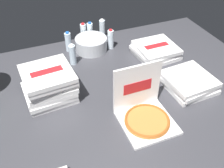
{
  "coord_description": "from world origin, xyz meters",
  "views": [
    {
      "loc": [
        -0.57,
        -1.47,
        1.54
      ],
      "look_at": [
        0.06,
        0.1,
        0.14
      ],
      "focal_mm": 41.45,
      "sensor_mm": 36.0,
      "label": 1
    }
  ],
  "objects_px": {
    "pizza_stack_left_mid": "(49,84)",
    "water_bottle_1": "(111,39)",
    "water_bottle_0": "(73,55)",
    "water_bottle_3": "(90,32)",
    "pizza_stack_left_far": "(189,82)",
    "water_bottle_2": "(83,33)",
    "water_bottle_4": "(68,42)",
    "open_pizza_box": "(144,112)",
    "pizza_stack_center_far": "(156,51)",
    "ice_bucket": "(91,44)",
    "water_bottle_5": "(102,29)"
  },
  "relations": [
    {
      "from": "ice_bucket",
      "to": "water_bottle_5",
      "type": "xyz_separation_m",
      "value": [
        0.22,
        0.23,
        0.03
      ]
    },
    {
      "from": "pizza_stack_left_far",
      "to": "water_bottle_4",
      "type": "height_order",
      "value": "water_bottle_4"
    },
    {
      "from": "pizza_stack_left_far",
      "to": "water_bottle_0",
      "type": "relative_size",
      "value": 1.98
    },
    {
      "from": "pizza_stack_left_far",
      "to": "water_bottle_2",
      "type": "xyz_separation_m",
      "value": [
        -0.64,
        1.16,
        0.05
      ]
    },
    {
      "from": "pizza_stack_center_far",
      "to": "water_bottle_4",
      "type": "distance_m",
      "value": 0.95
    },
    {
      "from": "pizza_stack_left_far",
      "to": "water_bottle_2",
      "type": "relative_size",
      "value": 1.98
    },
    {
      "from": "pizza_stack_center_far",
      "to": "water_bottle_4",
      "type": "relative_size",
      "value": 2.0
    },
    {
      "from": "ice_bucket",
      "to": "water_bottle_1",
      "type": "bearing_deg",
      "value": -9.27
    },
    {
      "from": "pizza_stack_center_far",
      "to": "pizza_stack_left_far",
      "type": "height_order",
      "value": "pizza_stack_center_far"
    },
    {
      "from": "pizza_stack_left_far",
      "to": "water_bottle_1",
      "type": "relative_size",
      "value": 1.98
    },
    {
      "from": "pizza_stack_left_mid",
      "to": "water_bottle_4",
      "type": "height_order",
      "value": "pizza_stack_left_mid"
    },
    {
      "from": "water_bottle_0",
      "to": "water_bottle_3",
      "type": "height_order",
      "value": "same"
    },
    {
      "from": "water_bottle_1",
      "to": "water_bottle_4",
      "type": "distance_m",
      "value": 0.46
    },
    {
      "from": "ice_bucket",
      "to": "water_bottle_1",
      "type": "distance_m",
      "value": 0.22
    },
    {
      "from": "open_pizza_box",
      "to": "pizza_stack_center_far",
      "type": "xyz_separation_m",
      "value": [
        0.54,
        0.78,
        -0.02
      ]
    },
    {
      "from": "pizza_stack_center_far",
      "to": "ice_bucket",
      "type": "xyz_separation_m",
      "value": [
        -0.6,
        0.36,
        0.01
      ]
    },
    {
      "from": "water_bottle_2",
      "to": "water_bottle_3",
      "type": "xyz_separation_m",
      "value": [
        0.08,
        -0.01,
        0.0
      ]
    },
    {
      "from": "water_bottle_1",
      "to": "water_bottle_5",
      "type": "distance_m",
      "value": 0.27
    },
    {
      "from": "water_bottle_2",
      "to": "water_bottle_3",
      "type": "height_order",
      "value": "same"
    },
    {
      "from": "water_bottle_1",
      "to": "pizza_stack_left_mid",
      "type": "bearing_deg",
      "value": -144.87
    },
    {
      "from": "water_bottle_3",
      "to": "water_bottle_5",
      "type": "bearing_deg",
      "value": 7.89
    },
    {
      "from": "pizza_stack_center_far",
      "to": "water_bottle_2",
      "type": "relative_size",
      "value": 2.0
    },
    {
      "from": "ice_bucket",
      "to": "water_bottle_1",
      "type": "xyz_separation_m",
      "value": [
        0.22,
        -0.04,
        0.03
      ]
    },
    {
      "from": "pizza_stack_center_far",
      "to": "water_bottle_0",
      "type": "distance_m",
      "value": 0.88
    },
    {
      "from": "water_bottle_0",
      "to": "water_bottle_5",
      "type": "relative_size",
      "value": 1.0
    },
    {
      "from": "pizza_stack_left_mid",
      "to": "water_bottle_0",
      "type": "xyz_separation_m",
      "value": [
        0.32,
        0.41,
        -0.03
      ]
    },
    {
      "from": "pizza_stack_left_far",
      "to": "water_bottle_2",
      "type": "distance_m",
      "value": 1.32
    },
    {
      "from": "pizza_stack_left_far",
      "to": "water_bottle_0",
      "type": "distance_m",
      "value": 1.16
    },
    {
      "from": "water_bottle_4",
      "to": "pizza_stack_left_mid",
      "type": "bearing_deg",
      "value": -116.89
    },
    {
      "from": "pizza_stack_left_mid",
      "to": "water_bottle_3",
      "type": "relative_size",
      "value": 2.01
    },
    {
      "from": "water_bottle_3",
      "to": "open_pizza_box",
      "type": "bearing_deg",
      "value": -89.89
    },
    {
      "from": "pizza_stack_center_far",
      "to": "open_pizza_box",
      "type": "bearing_deg",
      "value": -124.84
    },
    {
      "from": "open_pizza_box",
      "to": "pizza_stack_left_mid",
      "type": "distance_m",
      "value": 0.84
    },
    {
      "from": "pizza_stack_left_mid",
      "to": "water_bottle_1",
      "type": "distance_m",
      "value": 0.97
    },
    {
      "from": "water_bottle_3",
      "to": "water_bottle_1",
      "type": "bearing_deg",
      "value": -57.47
    },
    {
      "from": "ice_bucket",
      "to": "water_bottle_1",
      "type": "relative_size",
      "value": 1.53
    },
    {
      "from": "water_bottle_1",
      "to": "water_bottle_3",
      "type": "relative_size",
      "value": 1.0
    },
    {
      "from": "pizza_stack_center_far",
      "to": "water_bottle_0",
      "type": "relative_size",
      "value": 2.0
    },
    {
      "from": "pizza_stack_left_far",
      "to": "water_bottle_1",
      "type": "xyz_separation_m",
      "value": [
        -0.4,
        0.91,
        0.05
      ]
    },
    {
      "from": "pizza_stack_left_far",
      "to": "water_bottle_1",
      "type": "height_order",
      "value": "water_bottle_1"
    },
    {
      "from": "water_bottle_5",
      "to": "water_bottle_0",
      "type": "bearing_deg",
      "value": -138.82
    },
    {
      "from": "water_bottle_1",
      "to": "water_bottle_2",
      "type": "bearing_deg",
      "value": 133.07
    },
    {
      "from": "pizza_stack_left_mid",
      "to": "ice_bucket",
      "type": "distance_m",
      "value": 0.83
    },
    {
      "from": "pizza_stack_left_mid",
      "to": "water_bottle_4",
      "type": "relative_size",
      "value": 2.01
    },
    {
      "from": "water_bottle_3",
      "to": "water_bottle_0",
      "type": "bearing_deg",
      "value": -128.85
    },
    {
      "from": "water_bottle_4",
      "to": "water_bottle_1",
      "type": "bearing_deg",
      "value": -14.8
    },
    {
      "from": "pizza_stack_left_mid",
      "to": "water_bottle_1",
      "type": "height_order",
      "value": "pizza_stack_left_mid"
    },
    {
      "from": "water_bottle_1",
      "to": "water_bottle_5",
      "type": "relative_size",
      "value": 1.0
    },
    {
      "from": "ice_bucket",
      "to": "water_bottle_5",
      "type": "height_order",
      "value": "water_bottle_5"
    },
    {
      "from": "water_bottle_3",
      "to": "pizza_stack_left_mid",
      "type": "bearing_deg",
      "value": -128.27
    }
  ]
}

